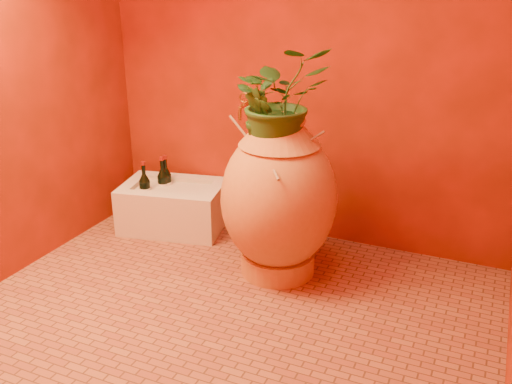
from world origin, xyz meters
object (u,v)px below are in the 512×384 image
at_px(stone_basin, 174,207).
at_px(wine_bottle_a, 145,190).
at_px(wall_tap, 243,104).
at_px(amphora, 279,198).
at_px(wine_bottle_b, 163,185).
at_px(wine_bottle_c, 166,184).

xyz_separation_m(stone_basin, wine_bottle_a, (-0.15, -0.08, 0.13)).
bearing_deg(wine_bottle_a, wall_tap, 25.64).
xyz_separation_m(amphora, wine_bottle_b, (-0.92, 0.30, -0.17)).
bearing_deg(wine_bottle_a, wine_bottle_c, 64.94).
xyz_separation_m(stone_basin, wine_bottle_b, (-0.09, 0.04, 0.13)).
bearing_deg(wine_bottle_c, wine_bottle_a, -115.06).
bearing_deg(amphora, stone_basin, 162.54).
relative_size(amphora, stone_basin, 1.25).
height_order(stone_basin, wall_tap, wall_tap).
relative_size(amphora, wine_bottle_a, 3.03).
xyz_separation_m(amphora, wall_tap, (-0.41, 0.45, 0.37)).
xyz_separation_m(wine_bottle_b, wine_bottle_c, (0.01, 0.02, 0.00)).
distance_m(amphora, wine_bottle_a, 1.01).
bearing_deg(stone_basin, wine_bottle_c, 144.16).
xyz_separation_m(wine_bottle_c, wall_tap, (0.50, 0.13, 0.54)).
distance_m(stone_basin, wall_tap, 0.81).
distance_m(wine_bottle_a, wine_bottle_b, 0.13).
bearing_deg(wine_bottle_b, wine_bottle_c, 71.88).
bearing_deg(amphora, wine_bottle_a, 169.71).
relative_size(stone_basin, wine_bottle_a, 2.41).
bearing_deg(wine_bottle_a, stone_basin, 28.48).
xyz_separation_m(wine_bottle_b, wall_tap, (0.50, 0.15, 0.54)).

